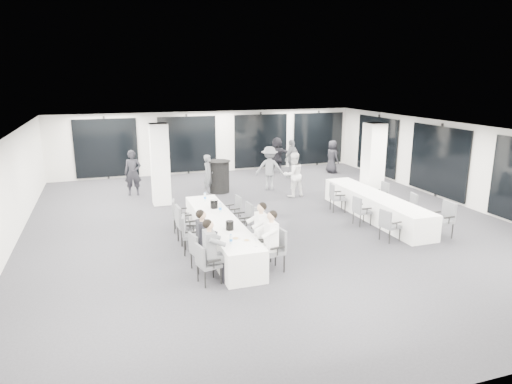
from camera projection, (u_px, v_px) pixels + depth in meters
The scene contains 42 objects.
room at pixel (282, 169), 14.84m from camera, with size 14.04×16.04×2.84m.
column_left at pixel (160, 164), 15.62m from camera, with size 0.60×0.60×2.80m, color white.
column_right at pixel (373, 164), 15.75m from camera, with size 0.60×0.60×2.80m, color white.
banquet_table_main at pixel (220, 233), 11.87m from camera, with size 0.90×5.00×0.75m, color white.
banquet_table_side at pixel (375, 206), 14.29m from camera, with size 0.90×5.00×0.75m, color white.
cocktail_table at pixel (219, 176), 17.41m from camera, with size 0.88×0.88×1.22m.
chair_main_left_near at pixel (206, 262), 9.69m from camera, with size 0.54×0.57×0.89m.
chair_main_left_second at pixel (199, 249), 10.37m from camera, with size 0.54×0.57×0.89m.
chair_main_left_mid at pixel (189, 232), 11.38m from camera, with size 0.59×0.62×0.98m.
chair_main_left_fourth at pixel (184, 222), 12.04m from camera, with size 0.56×0.62×1.04m.
chair_main_left_far at pixel (178, 213), 13.02m from camera, with size 0.54×0.58×0.92m.
chair_main_right_near at pixel (275, 247), 10.37m from camera, with size 0.56×0.60×0.98m.
chair_main_right_second at pixel (265, 239), 11.00m from camera, with size 0.54×0.57×0.91m.
chair_main_right_mid at pixel (255, 226), 11.72m from camera, with size 0.62×0.65×1.03m.
chair_main_right_fourth at pixel (245, 218), 12.57m from camera, with size 0.50×0.56×0.95m.
chair_main_right_far at pixel (234, 209), 13.50m from camera, with size 0.49×0.53×0.90m.
chair_side_left_near at pixel (388, 223), 12.23m from camera, with size 0.51×0.55×0.87m.
chair_side_left_mid at pixel (360, 209), 13.54m from camera, with size 0.46×0.51×0.87m.
chair_side_left_far at pixel (336, 196), 14.94m from camera, with size 0.56×0.59×0.93m.
chair_side_right_near at pixel (444, 217), 12.54m from camera, with size 0.53×0.58×1.00m.
chair_side_right_mid at pixel (409, 205), 13.95m from camera, with size 0.52×0.55×0.87m.
chair_side_right_far at pixel (381, 193), 15.34m from camera, with size 0.46×0.51×0.88m.
seated_guest_a at pixel (212, 247), 9.68m from camera, with size 0.50×0.38×1.44m.
seated_guest_b at pixel (205, 236), 10.36m from camera, with size 0.50×0.38×1.44m.
seated_guest_c at pixel (269, 237), 10.25m from camera, with size 0.50×0.38×1.44m.
seated_guest_d at pixel (259, 228), 10.90m from camera, with size 0.50×0.38×1.44m.
standing_guest_a at pixel (209, 172), 17.11m from camera, with size 0.62×0.50×1.70m, color slate.
standing_guest_b at pixel (293, 172), 16.70m from camera, with size 0.90×0.55×1.87m, color white.
standing_guest_c at pixel (270, 165), 17.75m from camera, with size 1.25×0.63×1.93m, color slate.
standing_guest_d at pixel (292, 156), 19.86m from camera, with size 1.12×0.63×1.90m, color slate.
standing_guest_e at pixel (332, 155), 20.89m from camera, with size 0.82×0.50×1.69m, color black.
standing_guest_f at pixel (277, 152), 20.94m from camera, with size 1.71×0.66×1.86m, color black.
standing_guest_g at pixel (133, 170), 16.91m from camera, with size 0.70×0.56×1.91m, color black.
ice_bucket_near at pixel (230, 226), 10.92m from camera, with size 0.19×0.19×0.22m, color black.
ice_bucket_far at pixel (214, 204), 12.73m from camera, with size 0.21×0.21×0.24m, color black.
water_bottle_a at pixel (231, 239), 10.03m from camera, with size 0.06×0.06×0.20m, color silver.
water_bottle_b at pixel (220, 208), 12.37m from camera, with size 0.08×0.08×0.24m, color silver.
water_bottle_c at pixel (205, 197), 13.48m from camera, with size 0.08×0.08×0.24m, color silver.
plate_a at pixel (236, 238), 10.34m from camera, with size 0.22×0.22×0.03m.
plate_b at pixel (247, 240), 10.22m from camera, with size 0.19×0.19×0.03m.
plate_c at pixel (229, 225), 11.23m from camera, with size 0.20×0.20×0.03m.
wine_glass at pixel (256, 240), 9.84m from camera, with size 0.08×0.08×0.21m.
Camera 1 is at (-4.54, -12.43, 4.34)m, focal length 32.00 mm.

